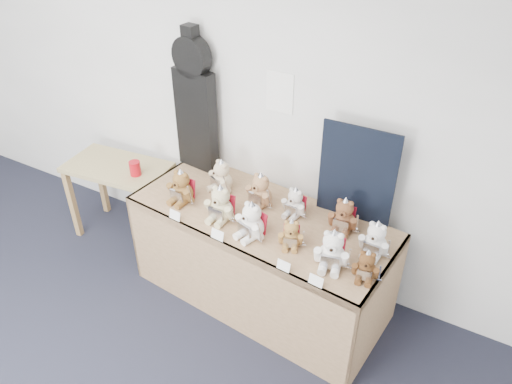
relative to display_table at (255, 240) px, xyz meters
The scene contains 21 objects.
room_shell 1.06m from the display_table, 100.09° to the left, with size 6.00×6.00×6.00m.
display_table is the anchor object (origin of this frame).
side_table 1.47m from the display_table, behind, with size 0.92×0.58×0.73m.
guitar_case 1.14m from the display_table, 150.63° to the left, with size 0.36×0.14×1.15m.
navy_board 0.87m from the display_table, 34.22° to the left, with size 0.53×0.02×0.71m, color black.
red_cup 1.23m from the display_table, behind, with size 0.09×0.09×0.12m, color #AF0B16.
teddy_front_far_left 0.65m from the display_table, behind, with size 0.24×0.20×0.29m.
teddy_front_left 0.37m from the display_table, 157.11° to the right, with size 0.24×0.20×0.30m.
teddy_front_centre 0.33m from the display_table, 67.97° to the right, with size 0.24×0.23×0.30m.
teddy_front_right 0.44m from the display_table, 18.16° to the right, with size 0.19×0.18×0.23m.
teddy_front_far_right 0.72m from the display_table, 14.11° to the right, with size 0.25×0.23×0.30m.
teddy_front_end 0.92m from the display_table, 10.57° to the right, with size 0.19×0.17×0.23m.
teddy_back_left 0.55m from the display_table, 152.24° to the left, with size 0.23×0.23×0.29m.
teddy_back_centre_left 0.35m from the display_table, 107.97° to the left, with size 0.24×0.21×0.29m.
teddy_back_centre_right 0.40m from the display_table, 44.29° to the left, with size 0.20×0.18×0.25m.
teddy_back_right 0.67m from the display_table, 20.54° to the left, with size 0.23×0.20×0.28m.
teddy_back_end 0.89m from the display_table, ahead, with size 0.23×0.19×0.28m.
entry_card_a 0.60m from the display_table, 152.39° to the right, with size 0.10×0.00×0.07m, color white.
entry_card_b 0.38m from the display_table, 111.52° to the right, with size 0.10×0.00×0.07m, color white.
entry_card_c 0.57m from the display_table, 40.56° to the right, with size 0.09×0.00×0.07m, color white.
entry_card_d 0.76m from the display_table, 30.16° to the right, with size 0.09×0.00×0.07m, color white.
Camera 1 is at (2.25, -0.44, 2.95)m, focal length 35.00 mm.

